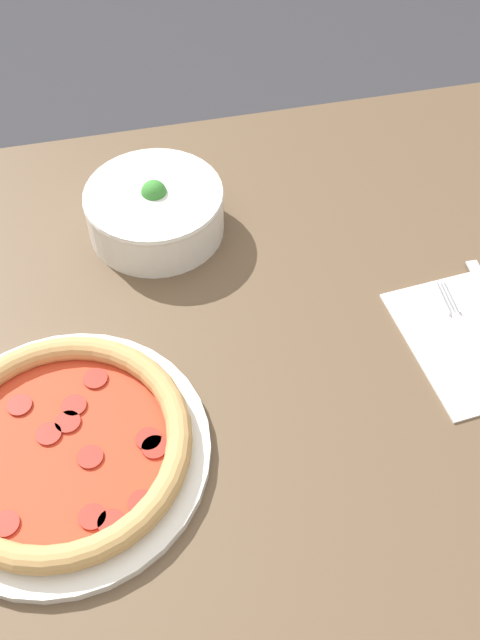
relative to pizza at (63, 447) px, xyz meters
The scene contains 5 objects.
ground_plane 0.76m from the pizza, 23.97° to the left, with size 8.00×8.00×0.00m, color #333338.
dining_table 0.18m from the pizza, 23.97° to the left, with size 1.32×0.93×0.73m.
pizza is the anchor object (origin of this frame).
bowl 0.34m from the pizza, 65.12° to the left, with size 0.18×0.18×0.08m.
fork 0.46m from the pizza, ahead, with size 0.02×0.17×0.00m.
Camera 1 is at (-0.04, -0.43, 1.38)m, focal length 40.00 mm.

